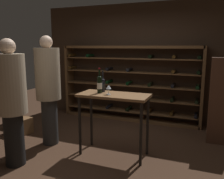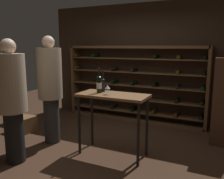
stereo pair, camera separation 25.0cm
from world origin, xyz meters
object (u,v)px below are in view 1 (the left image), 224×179
object	(u,v)px
wine_crate	(19,125)
wine_glass_stemmed_right	(109,87)
wine_rack	(131,84)
display_cabinet	(222,101)
tasting_table	(114,103)
wine_bottle_green_slim	(100,84)
wine_bottle_black_capsule	(103,85)
person_host_in_suit	(11,98)
person_bystander_dark_jacket	(48,86)

from	to	relation	value
wine_crate	wine_glass_stemmed_right	world-z (taller)	wine_glass_stemmed_right
wine_rack	display_cabinet	size ratio (longest dim) A/B	2.13
tasting_table	wine_bottle_green_slim	xyz separation A→B (m)	(-0.24, 0.00, 0.29)
wine_bottle_green_slim	wine_bottle_black_capsule	bearing A→B (deg)	87.33
person_host_in_suit	wine_bottle_green_slim	distance (m)	1.31
wine_crate	wine_bottle_green_slim	size ratio (longest dim) A/B	1.21
wine_rack	wine_bottle_green_slim	xyz separation A→B (m)	(0.08, -1.87, 0.28)
display_cabinet	wine_glass_stemmed_right	size ratio (longest dim) A/B	10.44
tasting_table	wine_glass_stemmed_right	world-z (taller)	wine_glass_stemmed_right
wine_crate	wine_glass_stemmed_right	bearing A→B (deg)	-6.42
person_host_in_suit	wine_crate	xyz separation A→B (m)	(-0.90, 1.03, -0.85)
wine_rack	wine_bottle_green_slim	world-z (taller)	wine_rack
tasting_table	person_host_in_suit	world-z (taller)	person_host_in_suit
wine_rack	tasting_table	size ratio (longest dim) A/B	2.98
person_host_in_suit	wine_rack	bearing A→B (deg)	-120.61
wine_bottle_black_capsule	wine_bottle_green_slim	size ratio (longest dim) A/B	0.87
wine_crate	wine_bottle_black_capsule	world-z (taller)	wine_bottle_black_capsule
person_bystander_dark_jacket	display_cabinet	bearing A→B (deg)	-62.64
tasting_table	person_bystander_dark_jacket	bearing A→B (deg)	-179.53
display_cabinet	tasting_table	bearing A→B (deg)	-142.55
tasting_table	wine_bottle_black_capsule	bearing A→B (deg)	153.91
wine_bottle_black_capsule	wine_bottle_green_slim	xyz separation A→B (m)	(-0.01, -0.11, 0.03)
person_bystander_dark_jacket	wine_bottle_black_capsule	xyz separation A→B (m)	(0.98, 0.13, 0.06)
person_host_in_suit	wine_glass_stemmed_right	size ratio (longest dim) A/B	12.48
display_cabinet	wine_bottle_green_slim	size ratio (longest dim) A/B	3.86
wine_bottle_black_capsule	wine_glass_stemmed_right	bearing A→B (deg)	-44.37
tasting_table	wine_glass_stemmed_right	bearing A→B (deg)	-142.12
person_host_in_suit	wine_bottle_green_slim	xyz separation A→B (m)	(0.98, 0.86, 0.13)
person_host_in_suit	display_cabinet	xyz separation A→B (m)	(2.82, 2.08, -0.24)
tasting_table	wine_bottle_green_slim	bearing A→B (deg)	179.68
wine_rack	wine_crate	world-z (taller)	wine_rack
person_host_in_suit	person_bystander_dark_jacket	bearing A→B (deg)	-102.48
display_cabinet	wine_bottle_black_capsule	bearing A→B (deg)	-148.86
wine_rack	wine_crate	size ratio (longest dim) A/B	6.82
person_bystander_dark_jacket	wine_glass_stemmed_right	world-z (taller)	person_bystander_dark_jacket
wine_rack	tasting_table	world-z (taller)	wine_rack
tasting_table	wine_crate	bearing A→B (deg)	175.15
wine_rack	person_bystander_dark_jacket	bearing A→B (deg)	-115.59
person_bystander_dark_jacket	wine_glass_stemmed_right	distance (m)	1.16
wine_crate	wine_rack	bearing A→B (deg)	43.07
display_cabinet	person_host_in_suit	bearing A→B (deg)	-143.61
person_host_in_suit	person_bystander_dark_jacket	size ratio (longest dim) A/B	0.96
tasting_table	person_host_in_suit	size ratio (longest dim) A/B	0.60
wine_crate	display_cabinet	size ratio (longest dim) A/B	0.31
wine_bottle_black_capsule	wine_glass_stemmed_right	xyz separation A→B (m)	(0.17, -0.17, -0.01)
wine_bottle_black_capsule	wine_crate	bearing A→B (deg)	178.05
wine_bottle_green_slim	display_cabinet	bearing A→B (deg)	33.61
wine_crate	wine_glass_stemmed_right	size ratio (longest dim) A/B	3.27
display_cabinet	wine_bottle_black_capsule	distance (m)	2.17
wine_rack	display_cabinet	world-z (taller)	wine_rack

